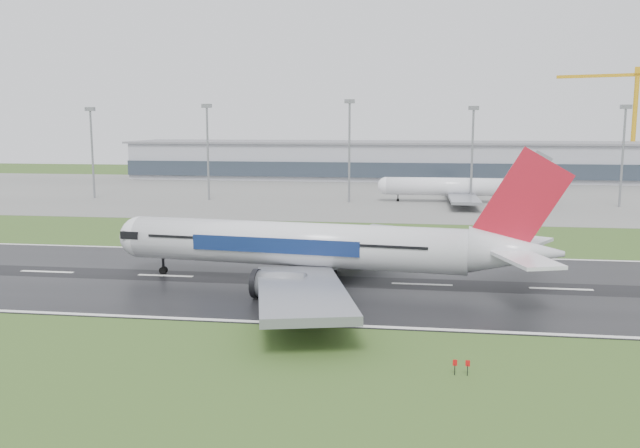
# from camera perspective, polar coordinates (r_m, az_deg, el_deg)

# --- Properties ---
(ground) EXTENTS (520.00, 520.00, 0.00)m
(ground) POSITION_cam_1_polar(r_m,az_deg,el_deg) (100.88, 8.72, -5.17)
(ground) COLOR #2F4D1C
(ground) RESTS_ON ground
(runway) EXTENTS (400.00, 45.00, 0.10)m
(runway) POSITION_cam_1_polar(r_m,az_deg,el_deg) (100.87, 8.72, -5.15)
(runway) COLOR black
(runway) RESTS_ON ground
(apron) EXTENTS (400.00, 130.00, 0.08)m
(apron) POSITION_cam_1_polar(r_m,az_deg,el_deg) (224.24, 8.40, 2.52)
(apron) COLOR slate
(apron) RESTS_ON ground
(terminal) EXTENTS (240.00, 36.00, 15.00)m
(terminal) POSITION_cam_1_polar(r_m,az_deg,el_deg) (283.43, 8.38, 5.32)
(terminal) COLOR gray
(terminal) RESTS_ON ground
(main_airliner) EXTENTS (73.76, 70.94, 19.78)m
(main_airliner) POSITION_cam_1_polar(r_m,az_deg,el_deg) (97.91, 0.46, 0.46)
(main_airliner) COLOR silver
(main_airliner) RESTS_ON runway
(parked_airliner) EXTENTS (51.78, 48.22, 15.17)m
(parked_airliner) POSITION_cam_1_polar(r_m,az_deg,el_deg) (203.39, 11.89, 3.94)
(parked_airliner) COLOR silver
(parked_airliner) RESTS_ON apron
(tower_crane) EXTENTS (45.13, 18.38, 46.28)m
(tower_crane) POSITION_cam_1_polar(r_m,az_deg,el_deg) (311.55, 25.30, 7.76)
(tower_crane) COLOR gold
(tower_crane) RESTS_ON ground
(floodmast_0) EXTENTS (0.64, 0.64, 27.34)m
(floodmast_0) POSITION_cam_1_polar(r_m,az_deg,el_deg) (222.18, -18.91, 5.61)
(floodmast_0) COLOR gray
(floodmast_0) RESTS_ON ground
(floodmast_1) EXTENTS (0.64, 0.64, 28.20)m
(floodmast_1) POSITION_cam_1_polar(r_m,az_deg,el_deg) (207.89, -9.58, 5.89)
(floodmast_1) COLOR gray
(floodmast_1) RESTS_ON ground
(floodmast_2) EXTENTS (0.64, 0.64, 29.38)m
(floodmast_2) POSITION_cam_1_polar(r_m,az_deg,el_deg) (199.09, 2.53, 6.05)
(floodmast_2) COLOR gray
(floodmast_2) RESTS_ON ground
(floodmast_3) EXTENTS (0.64, 0.64, 27.36)m
(floodmast_3) POSITION_cam_1_polar(r_m,az_deg,el_deg) (198.90, 12.89, 5.54)
(floodmast_3) COLOR gray
(floodmast_3) RESTS_ON ground
(floodmast_4) EXTENTS (0.64, 0.64, 27.58)m
(floodmast_4) POSITION_cam_1_polar(r_m,az_deg,el_deg) (206.54, 24.48, 5.12)
(floodmast_4) COLOR gray
(floodmast_4) RESTS_ON ground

